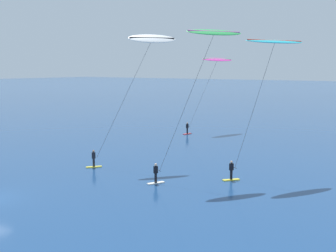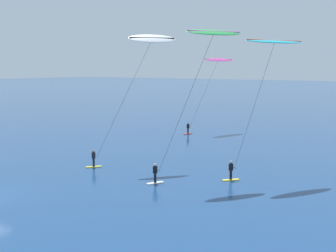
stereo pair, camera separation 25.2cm
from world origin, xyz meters
TOP-DOWN VIEW (x-y plane):
  - kitesurfer_magenta at (-2.66, 39.54)m, footprint 3.83×9.35m
  - kitesurfer_green at (10.15, 14.63)m, footprint 5.39×7.76m
  - kitesurfer_white at (2.42, 16.10)m, footprint 6.19×7.75m
  - kitesurfer_cyan at (14.17, 18.38)m, footprint 4.79×7.26m

SIDE VIEW (x-z plane):
  - kitesurfer_magenta at x=-2.66m, z-range 4.57..15.71m
  - kitesurfer_cyan at x=14.17m, z-range 4.90..17.00m
  - kitesurfer_white at x=2.42m, z-range 4.94..17.86m
  - kitesurfer_green at x=10.15m, z-range 5.09..18.00m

